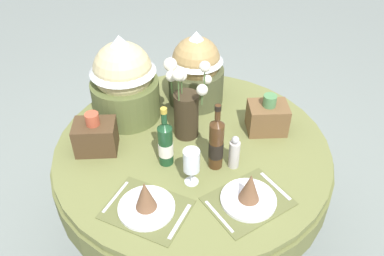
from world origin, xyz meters
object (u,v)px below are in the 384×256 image
(flower_vase, at_px, (186,106))
(woven_basket_side_left, at_px, (96,136))
(dining_table, at_px, (192,163))
(wine_bottle_left, at_px, (216,143))
(wine_glass_left, at_px, (191,161))
(gift_tub_back_centre, at_px, (196,66))
(pepper_mill, at_px, (234,153))
(woven_basket_side_right, at_px, (267,117))
(gift_tub_back_left, at_px, (124,76))
(wine_bottle_centre, at_px, (165,143))
(place_setting_right, at_px, (249,194))
(place_setting_left, at_px, (146,202))

(flower_vase, bearing_deg, woven_basket_side_left, -168.08)
(dining_table, xyz_separation_m, wine_bottle_left, (0.10, -0.15, 0.26))
(flower_vase, xyz_separation_m, wine_glass_left, (0.01, -0.34, -0.05))
(flower_vase, height_order, gift_tub_back_centre, gift_tub_back_centre)
(wine_bottle_left, relative_size, pepper_mill, 1.96)
(flower_vase, bearing_deg, woven_basket_side_right, 1.91)
(gift_tub_back_centre, distance_m, woven_basket_side_right, 0.48)
(dining_table, xyz_separation_m, woven_basket_side_right, (0.39, 0.10, 0.21))
(gift_tub_back_left, bearing_deg, wine_bottle_left, -44.10)
(wine_bottle_centre, height_order, woven_basket_side_right, wine_bottle_centre)
(wine_bottle_left, xyz_separation_m, wine_bottle_centre, (-0.23, 0.03, -0.02))
(flower_vase, distance_m, pepper_mill, 0.34)
(wine_glass_left, distance_m, woven_basket_side_left, 0.52)
(wine_glass_left, height_order, woven_basket_side_right, woven_basket_side_right)
(woven_basket_side_right, bearing_deg, wine_bottle_left, -138.88)
(wine_glass_left, bearing_deg, pepper_mill, 25.06)
(wine_bottle_left, bearing_deg, woven_basket_side_right, 41.12)
(woven_basket_side_left, bearing_deg, woven_basket_side_right, 7.11)
(place_setting_right, xyz_separation_m, gift_tub_back_left, (-0.56, 0.65, 0.20))
(wine_bottle_left, height_order, woven_basket_side_left, wine_bottle_left)
(place_setting_right, bearing_deg, dining_table, 119.92)
(wine_bottle_left, height_order, wine_glass_left, wine_bottle_left)
(place_setting_left, height_order, wine_bottle_left, wine_bottle_left)
(place_setting_right, bearing_deg, wine_bottle_left, 117.69)
(dining_table, distance_m, woven_basket_side_right, 0.45)
(place_setting_right, bearing_deg, gift_tub_back_left, 130.51)
(wine_bottle_left, relative_size, gift_tub_back_centre, 0.82)
(dining_table, bearing_deg, woven_basket_side_right, 14.53)
(wine_bottle_left, bearing_deg, wine_bottle_centre, 171.39)
(dining_table, distance_m, woven_basket_side_left, 0.51)
(wine_glass_left, bearing_deg, place_setting_left, -142.91)
(flower_vase, xyz_separation_m, wine_bottle_left, (0.13, -0.24, -0.04))
(place_setting_right, xyz_separation_m, wine_bottle_left, (-0.12, 0.23, 0.09))
(place_setting_right, distance_m, wine_bottle_centre, 0.44)
(gift_tub_back_left, bearing_deg, dining_table, -38.76)
(place_setting_left, distance_m, flower_vase, 0.54)
(wine_bottle_centre, bearing_deg, place_setting_right, -36.99)
(wine_glass_left, bearing_deg, gift_tub_back_left, 121.41)
(dining_table, relative_size, wine_bottle_centre, 4.41)
(wine_bottle_centre, distance_m, wine_glass_left, 0.18)
(place_setting_right, bearing_deg, gift_tub_back_centre, 102.93)
(flower_vase, xyz_separation_m, gift_tub_back_centre, (0.07, 0.31, 0.04))
(dining_table, height_order, pepper_mill, pepper_mill)
(place_setting_left, relative_size, wine_bottle_left, 1.21)
(pepper_mill, bearing_deg, wine_bottle_left, 175.50)
(woven_basket_side_left, bearing_deg, wine_bottle_left, -14.50)
(pepper_mill, height_order, woven_basket_side_left, woven_basket_side_left)
(place_setting_right, height_order, woven_basket_side_left, woven_basket_side_left)
(pepper_mill, bearing_deg, flower_vase, 130.58)
(place_setting_left, bearing_deg, pepper_mill, 31.37)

